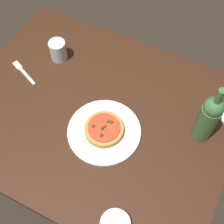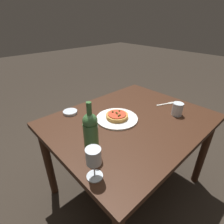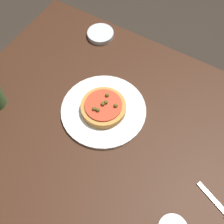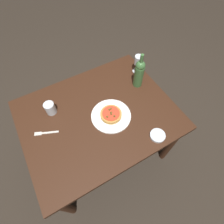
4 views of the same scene
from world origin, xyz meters
name	(u,v)px [view 2 (image 2 of 4)]	position (x,y,z in m)	size (l,w,h in m)	color
ground_plane	(127,185)	(0.00, 0.00, 0.00)	(14.00, 14.00, 0.00)	#2D261E
dining_table	(130,129)	(0.00, 0.00, 0.62)	(1.15, 0.91, 0.71)	#381E11
dinner_plate	(117,118)	(-0.08, 0.07, 0.72)	(0.30, 0.30, 0.01)	white
pizza	(117,116)	(-0.08, 0.07, 0.74)	(0.16, 0.16, 0.04)	#BC843D
wine_glass	(94,158)	(-0.51, -0.23, 0.83)	(0.08, 0.08, 0.16)	silver
wine_bottle	(91,134)	(-0.43, -0.10, 0.84)	(0.08, 0.08, 0.31)	#3D6B38
water_cup	(177,109)	(0.30, -0.19, 0.76)	(0.08, 0.08, 0.10)	silver
side_bowl	(70,112)	(-0.28, 0.37, 0.72)	(0.11, 0.11, 0.02)	silver
fork	(166,104)	(0.40, -0.04, 0.71)	(0.16, 0.08, 0.00)	beige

